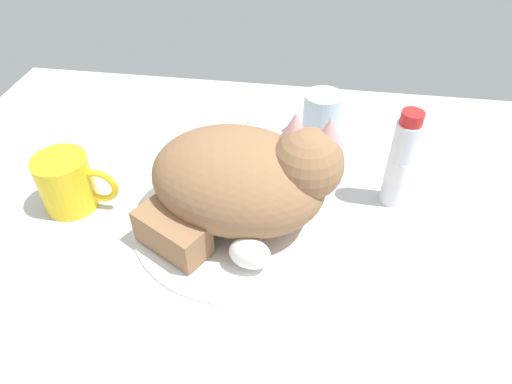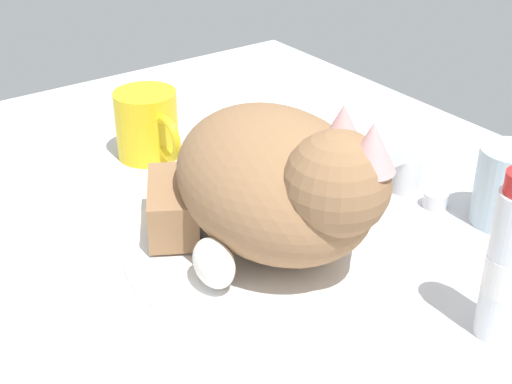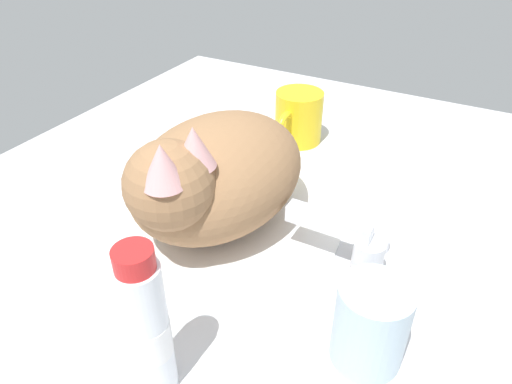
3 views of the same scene
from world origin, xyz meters
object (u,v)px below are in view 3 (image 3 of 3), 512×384
object	(u,v)px
cat	(211,175)
rinse_cup	(371,325)
coffee_mug	(298,118)
toothpaste_bottle	(147,328)
faucet	(355,248)

from	to	relation	value
cat	rinse_cup	xyz separation A→B (cm)	(9.73, 23.20, -3.56)
cat	rinse_cup	bearing A→B (deg)	67.25
coffee_mug	toothpaste_bottle	bearing A→B (deg)	9.48
faucet	rinse_cup	world-z (taller)	rinse_cup
coffee_mug	toothpaste_bottle	size ratio (longest dim) A/B	0.76
cat	coffee_mug	distance (cm)	26.94
rinse_cup	toothpaste_bottle	distance (cm)	19.64
rinse_cup	toothpaste_bottle	bearing A→B (deg)	-53.12
coffee_mug	rinse_cup	distance (cm)	43.37
coffee_mug	toothpaste_bottle	distance (cm)	48.83
rinse_cup	cat	bearing A→B (deg)	-112.75
faucet	coffee_mug	xyz separation A→B (cm)	(-25.42, -18.57, 1.40)
faucet	rinse_cup	xyz separation A→B (cm)	(11.00, 4.98, 1.44)
coffee_mug	rinse_cup	bearing A→B (deg)	32.88
faucet	rinse_cup	size ratio (longest dim) A/B	1.38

